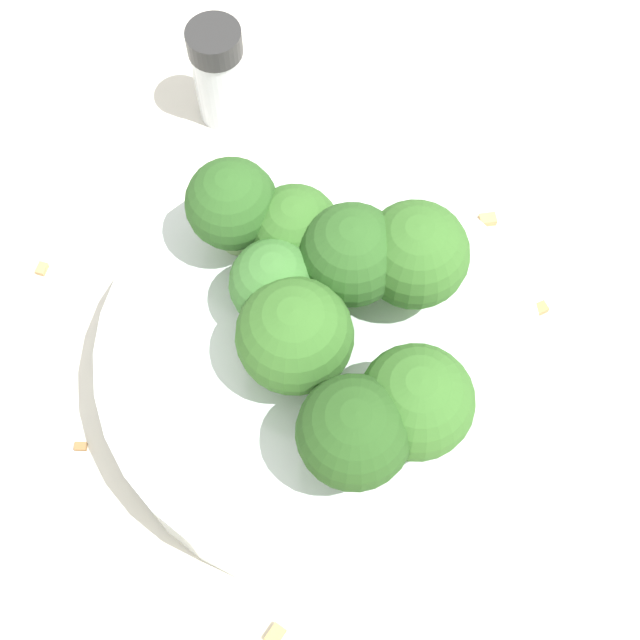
{
  "coord_description": "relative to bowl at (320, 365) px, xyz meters",
  "views": [
    {
      "loc": [
        0.13,
        -0.09,
        0.42
      ],
      "look_at": [
        0.0,
        0.0,
        0.07
      ],
      "focal_mm": 50.0,
      "sensor_mm": 36.0,
      "label": 1
    }
  ],
  "objects": [
    {
      "name": "broccoli_floret_6",
      "position": [
        0.05,
        -0.02,
        0.06
      ],
      "size": [
        0.05,
        0.05,
        0.06
      ],
      "color": "#84AD66",
      "rests_on": "bowl"
    },
    {
      "name": "broccoli_floret_7",
      "position": [
        -0.07,
        -0.0,
        0.05
      ],
      "size": [
        0.04,
        0.04,
        0.06
      ],
      "color": "#8EB770",
      "rests_on": "bowl"
    },
    {
      "name": "broccoli_floret_4",
      "position": [
        -0.02,
        0.03,
        0.06
      ],
      "size": [
        0.05,
        0.05,
        0.06
      ],
      "color": "#84AD66",
      "rests_on": "bowl"
    },
    {
      "name": "pepper_shaker",
      "position": [
        -0.17,
        0.05,
        0.01
      ],
      "size": [
        0.03,
        0.03,
        0.07
      ],
      "color": "silver",
      "rests_on": "ground_plane"
    },
    {
      "name": "broccoli_floret_5",
      "position": [
        -0.04,
        0.02,
        0.05
      ],
      "size": [
        0.04,
        0.04,
        0.05
      ],
      "color": "#8EB770",
      "rests_on": "bowl"
    },
    {
      "name": "broccoli_floret_2",
      "position": [
        -0.03,
        -0.01,
        0.05
      ],
      "size": [
        0.04,
        0.04,
        0.05
      ],
      "color": "#8EB770",
      "rests_on": "bowl"
    },
    {
      "name": "almond_crumb_2",
      "position": [
        -0.04,
        -0.12,
        -0.02
      ],
      "size": [
        0.01,
        0.01,
        0.01
      ],
      "primitive_type": "cube",
      "rotation": [
        0.0,
        0.0,
        4.07
      ],
      "color": "olive",
      "rests_on": "ground_plane"
    },
    {
      "name": "ground_plane",
      "position": [
        0.0,
        0.0,
        -0.02
      ],
      "size": [
        3.0,
        3.0,
        0.0
      ],
      "primitive_type": "plane",
      "color": "silver"
    },
    {
      "name": "almond_crumb_1",
      "position": [
        0.09,
        -0.09,
        -0.02
      ],
      "size": [
        0.01,
        0.01,
        0.01
      ],
      "primitive_type": "cube",
      "rotation": [
        0.0,
        0.0,
        1.92
      ],
      "color": "tan",
      "rests_on": "ground_plane"
    },
    {
      "name": "broccoli_floret_1",
      "position": [
        0.05,
        0.01,
        0.05
      ],
      "size": [
        0.05,
        0.05,
        0.06
      ],
      "color": "#7A9E5B",
      "rests_on": "bowl"
    },
    {
      "name": "bowl",
      "position": [
        0.0,
        0.0,
        0.0
      ],
      "size": [
        0.21,
        0.21,
        0.04
      ],
      "primitive_type": "cylinder",
      "color": "silver",
      "rests_on": "ground_plane"
    },
    {
      "name": "almond_crumb_3",
      "position": [
        -0.02,
        0.13,
        -0.02
      ],
      "size": [
        0.01,
        0.01,
        0.01
      ],
      "primitive_type": "cube",
      "rotation": [
        0.0,
        0.0,
        4.23
      ],
      "color": "tan",
      "rests_on": "ground_plane"
    },
    {
      "name": "broccoli_floret_0",
      "position": [
        0.0,
        -0.01,
        0.05
      ],
      "size": [
        0.05,
        0.05,
        0.06
      ],
      "color": "#84AD66",
      "rests_on": "bowl"
    },
    {
      "name": "almond_crumb_0",
      "position": [
        -0.14,
        -0.08,
        -0.02
      ],
      "size": [
        0.01,
        0.01,
        0.01
      ],
      "primitive_type": "cube",
      "rotation": [
        0.0,
        0.0,
        5.38
      ],
      "color": "tan",
      "rests_on": "ground_plane"
    },
    {
      "name": "broccoli_floret_3",
      "position": [
        -0.0,
        0.05,
        0.05
      ],
      "size": [
        0.05,
        0.05,
        0.06
      ],
      "color": "#8EB770",
      "rests_on": "bowl"
    },
    {
      "name": "almond_crumb_4",
      "position": [
        0.04,
        0.12,
        -0.02
      ],
      "size": [
        0.01,
        0.01,
        0.01
      ],
      "primitive_type": "cube",
      "rotation": [
        0.0,
        0.0,
        1.39
      ],
      "color": "#AD7F4C",
      "rests_on": "ground_plane"
    }
  ]
}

